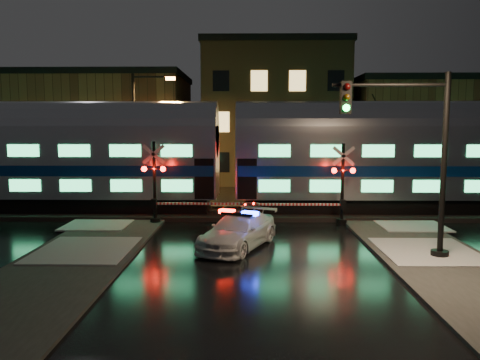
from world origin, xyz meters
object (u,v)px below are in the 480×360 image
(crossing_signal_right, at_px, (335,192))
(crossing_signal_left, at_px, (162,191))
(traffic_light, at_px, (415,162))
(police_car, at_px, (238,231))
(streetlight, at_px, (139,129))

(crossing_signal_right, relative_size, crossing_signal_left, 0.98)
(traffic_light, bearing_deg, police_car, 171.49)
(crossing_signal_right, height_order, streetlight, streetlight)
(crossing_signal_left, bearing_deg, streetlight, 111.33)
(crossing_signal_right, bearing_deg, traffic_light, -74.62)
(police_car, distance_m, crossing_signal_left, 5.92)
(crossing_signal_right, relative_size, streetlight, 0.70)
(police_car, xyz_separation_m, crossing_signal_left, (-3.85, 4.38, 1.01))
(police_car, height_order, crossing_signal_left, crossing_signal_left)
(traffic_light, bearing_deg, crossing_signal_right, 111.28)
(traffic_light, relative_size, streetlight, 0.83)
(crossing_signal_left, xyz_separation_m, streetlight, (-2.61, 6.69, 2.96))
(streetlight, bearing_deg, crossing_signal_left, -68.67)
(police_car, bearing_deg, crossing_signal_right, 67.34)
(crossing_signal_right, height_order, traffic_light, traffic_light)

